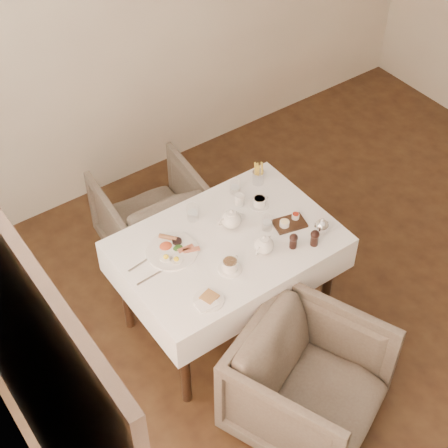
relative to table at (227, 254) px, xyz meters
The scene contains 21 objects.
room 1.91m from the table, 149.62° to the right, with size 5.00×5.00×5.00m.
table is the anchor object (origin of this frame).
armchair_near 0.89m from the table, 93.22° to the right, with size 0.75×0.77×0.70m, color #4D4139.
armchair_far 0.91m from the table, 92.42° to the left, with size 0.68×0.70×0.64m, color #4D4139.
breakfast_plate 0.36m from the table, 158.80° to the left, with size 0.31×0.31×0.04m.
side_plate 0.48m from the table, 138.53° to the right, with size 0.17×0.17×0.02m.
teapot_centre 0.22m from the table, 43.83° to the left, with size 0.17×0.13×0.14m, color white, non-canonical shape.
teapot_front 0.29m from the table, 57.93° to the right, with size 0.16×0.12×0.13m, color white, non-canonical shape.
creamer 0.36m from the table, 41.32° to the left, with size 0.06×0.06×0.07m, color white.
teacup_near 0.27m from the table, 121.94° to the right, with size 0.14×0.14×0.07m.
teacup_far 0.39m from the table, 21.62° to the left, with size 0.12×0.12×0.06m.
glass_left 0.33m from the table, 102.33° to the left, with size 0.07×0.07×0.10m, color silver.
glass_mid 0.31m from the table, 11.51° to the right, with size 0.07×0.07×0.09m, color silver.
glass_right 0.46m from the table, 47.86° to the left, with size 0.06×0.06×0.09m, color silver.
condiment_board 0.42m from the table, 15.24° to the right, with size 0.21×0.17×0.05m.
pepper_mill_left 0.42m from the table, 42.82° to the right, with size 0.05×0.05×0.10m, color black, non-canonical shape.
pepper_mill_right 0.53m from the table, 38.63° to the right, with size 0.05×0.05×0.11m, color black, non-canonical shape.
silver_pot 0.59m from the table, 28.17° to the right, with size 0.11×0.09×0.11m, color white, non-canonical shape.
fries_cup 0.59m from the table, 33.62° to the left, with size 0.08×0.08×0.16m.
cutlery_fork 0.54m from the table, 164.60° to the left, with size 0.01×0.18×0.00m, color silver.
cutlery_knife 0.53m from the table, behind, with size 0.01×0.17×0.00m, color silver.
Camera 1 is at (-2.44, -1.43, 3.65)m, focal length 55.00 mm.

